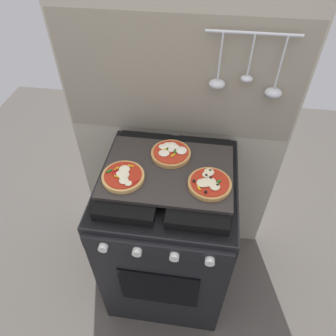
# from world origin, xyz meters

# --- Properties ---
(ground_plane) EXTENTS (4.00, 4.00, 0.00)m
(ground_plane) POSITION_xyz_m (0.00, 0.00, 0.00)
(ground_plane) COLOR #4C4742
(kitchen_backsplash) EXTENTS (1.10, 0.09, 1.55)m
(kitchen_backsplash) POSITION_xyz_m (0.00, 0.33, 0.79)
(kitchen_backsplash) COLOR #B2A893
(kitchen_backsplash) RESTS_ON ground_plane
(stove) EXTENTS (0.60, 0.64, 0.90)m
(stove) POSITION_xyz_m (-0.00, -0.00, 0.45)
(stove) COLOR black
(stove) RESTS_ON ground_plane
(baking_tray) EXTENTS (0.54, 0.38, 0.02)m
(baking_tray) POSITION_xyz_m (0.00, 0.00, 0.91)
(baking_tray) COLOR #2D2826
(baking_tray) RESTS_ON stove
(pizza_left) EXTENTS (0.17, 0.17, 0.03)m
(pizza_left) POSITION_xyz_m (-0.17, -0.07, 0.93)
(pizza_left) COLOR tan
(pizza_left) RESTS_ON baking_tray
(pizza_right) EXTENTS (0.17, 0.17, 0.03)m
(pizza_right) POSITION_xyz_m (0.17, -0.06, 0.93)
(pizza_right) COLOR #C18947
(pizza_right) RESTS_ON baking_tray
(pizza_center) EXTENTS (0.17, 0.17, 0.03)m
(pizza_center) POSITION_xyz_m (-0.00, 0.09, 0.93)
(pizza_center) COLOR #C18947
(pizza_center) RESTS_ON baking_tray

